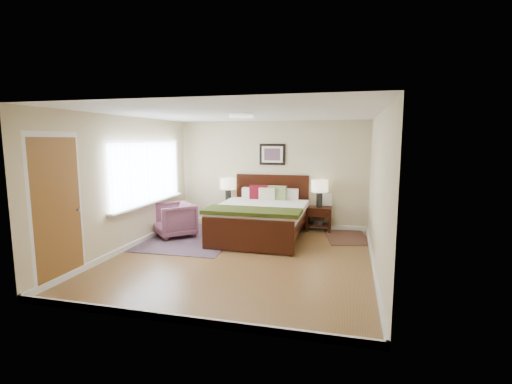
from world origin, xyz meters
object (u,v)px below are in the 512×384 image
lamp_right (320,188)px  bed (261,211)px  nightstand_left (228,208)px  lamp_left (228,185)px  armchair (174,220)px  rug_persian (194,237)px  nightstand_right (319,216)px

lamp_right → bed: bearing=-142.0°
nightstand_left → lamp_left: lamp_left is taller
nightstand_left → lamp_left: bearing=90.0°
nightstand_left → armchair: bearing=-122.2°
rug_persian → lamp_right: bearing=25.4°
nightstand_right → lamp_right: 0.65m
bed → nightstand_left: (-1.04, 0.87, -0.14)m
nightstand_right → rug_persian: size_ratio=0.22×
lamp_right → armchair: size_ratio=0.77×
nightstand_right → rug_persian: nightstand_right is taller
bed → nightstand_right: (1.13, 0.87, -0.22)m
armchair → rug_persian: 0.57m
bed → lamp_right: (1.13, 0.89, 0.42)m
nightstand_right → bed: bearing=-142.4°
nightstand_left → bed: bearing=-40.0°
nightstand_right → armchair: armchair is taller
lamp_right → armchair: 3.28m
bed → rug_persian: 1.54m
nightstand_right → lamp_left: 2.26m
nightstand_right → rug_persian: 2.83m
lamp_left → lamp_right: size_ratio=1.00×
armchair → lamp_right: bearing=68.7°
bed → armchair: size_ratio=2.87×
bed → nightstand_left: size_ratio=4.23×
nightstand_right → lamp_right: bearing=90.0°
nightstand_left → rug_persian: size_ratio=0.22×
nightstand_left → lamp_right: (2.17, 0.02, 0.57)m
nightstand_right → rug_persian: (-2.51, -1.27, -0.33)m
nightstand_left → nightstand_right: nightstand_right is taller
nightstand_left → lamp_left: (0.00, 0.02, 0.56)m
lamp_right → rug_persian: bearing=-152.9°
bed → armchair: 1.88m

